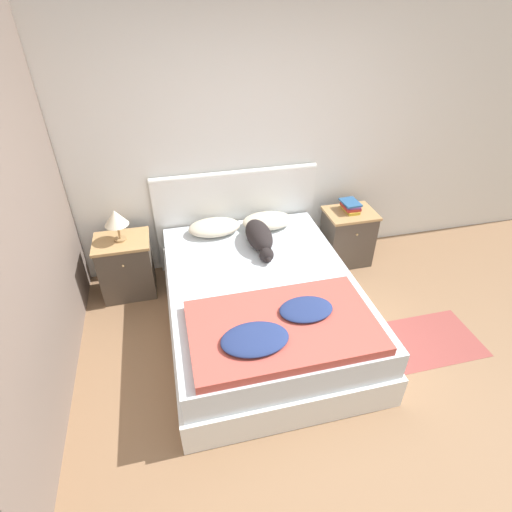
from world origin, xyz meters
TOP-DOWN VIEW (x-y plane):
  - ground_plane at (0.00, 0.00)m, footprint 16.00×16.00m
  - wall_back at (0.00, 2.13)m, footprint 9.00×0.06m
  - wall_side_left at (-1.72, 1.05)m, footprint 0.06×3.10m
  - bed at (-0.11, 0.99)m, footprint 1.59×2.10m
  - headboard at (-0.11, 2.06)m, footprint 1.67×0.06m
  - nightstand_left at (-1.27, 1.77)m, footprint 0.51×0.41m
  - nightstand_right at (1.04, 1.77)m, footprint 0.51×0.41m
  - pillow_left at (-0.38, 1.82)m, footprint 0.51×0.33m
  - pillow_right at (0.16, 1.82)m, footprint 0.51×0.33m
  - quilt at (-0.12, 0.38)m, footprint 1.33×0.80m
  - dog at (-0.01, 1.50)m, footprint 0.23×0.70m
  - book_stack at (1.04, 1.80)m, footprint 0.18×0.24m
  - table_lamp at (-1.27, 1.77)m, footprint 0.21×0.21m
  - rug at (1.23, 0.47)m, footprint 0.93×0.58m

SIDE VIEW (x-z plane):
  - ground_plane at x=0.00m, z-range 0.00..0.00m
  - rug at x=1.23m, z-range 0.00..0.00m
  - bed at x=-0.11m, z-range 0.00..0.52m
  - nightstand_left at x=-1.27m, z-range 0.00..0.61m
  - nightstand_right at x=1.04m, z-range 0.00..0.61m
  - headboard at x=-0.11m, z-range 0.02..1.08m
  - quilt at x=-0.12m, z-range 0.51..0.63m
  - pillow_left at x=-0.38m, z-range 0.53..0.66m
  - pillow_right at x=0.16m, z-range 0.53..0.66m
  - dog at x=-0.01m, z-range 0.52..0.72m
  - book_stack at x=1.04m, z-range 0.61..0.71m
  - table_lamp at x=-1.27m, z-range 0.68..0.99m
  - wall_back at x=0.00m, z-range 0.00..2.55m
  - wall_side_left at x=-1.72m, z-range 0.00..2.55m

